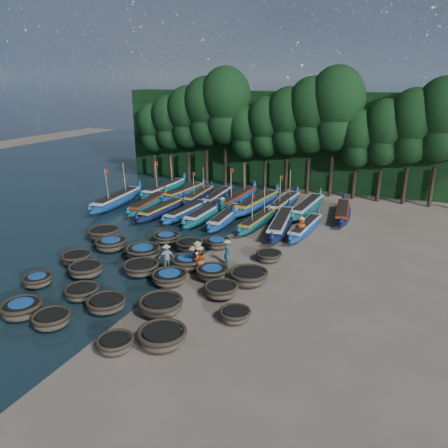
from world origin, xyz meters
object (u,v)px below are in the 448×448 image
at_px(fisherman_6, 301,227).
at_px(coracle_24, 269,256).
at_px(long_boat_3, 187,212).
at_px(coracle_20, 104,233).
at_px(long_boat_15, 284,203).
at_px(coracle_19, 249,276).
at_px(fisherman_4, 167,257).
at_px(coracle_10, 77,258).
at_px(long_boat_9, 165,189).
at_px(long_boat_17, 343,212).
at_px(coracle_12, 141,268).
at_px(long_boat_16, 307,207).
at_px(long_boat_0, 117,200).
at_px(fisherman_2, 200,260).
at_px(coracle_5, 38,280).
at_px(fisherman_5, 222,208).
at_px(coracle_21, 166,238).
at_px(long_boat_8, 305,228).
at_px(fisherman_3, 193,259).
at_px(long_boat_13, 237,199).
at_px(coracle_8, 161,305).
at_px(coracle_6, 82,292).
at_px(coracle_15, 111,244).
at_px(coracle_16, 143,252).
at_px(long_boat_2, 162,210).
at_px(coracle_1, 22,309).
at_px(coracle_23, 217,243).
at_px(coracle_13, 170,277).
at_px(coracle_18, 212,272).
at_px(long_boat_5, 226,217).
at_px(long_boat_11, 199,196).
at_px(coracle_17, 187,262).
at_px(coracle_14, 221,290).
at_px(coracle_3, 115,343).
at_px(long_boat_12, 217,197).
at_px(coracle_7, 106,304).
at_px(fisherman_0, 197,252).
at_px(long_boat_4, 207,213).
at_px(coracle_11, 86,270).
at_px(coracle_22, 189,245).
at_px(long_boat_14, 257,203).
at_px(long_boat_10, 184,192).
at_px(fisherman_1, 227,251).
at_px(coracle_9, 235,315).

bearing_deg(fisherman_6, coracle_24, -96.01).
bearing_deg(long_boat_3, coracle_20, -108.35).
bearing_deg(long_boat_15, coracle_19, -77.72).
xyz_separation_m(long_boat_15, fisherman_4, (-2.80, -15.82, 0.33)).
relative_size(coracle_10, long_boat_9, 0.26).
bearing_deg(coracle_20, long_boat_17, 39.40).
distance_m(coracle_12, long_boat_16, 17.63).
height_order(long_boat_0, fisherman_2, long_boat_0).
relative_size(coracle_5, fisherman_5, 0.87).
bearing_deg(long_boat_16, coracle_21, -120.59).
bearing_deg(long_boat_8, fisherman_3, -112.10).
relative_size(long_boat_3, long_boat_13, 0.81).
bearing_deg(coracle_8, coracle_6, -175.28).
xyz_separation_m(coracle_15, coracle_16, (2.80, -0.25, -0.00)).
bearing_deg(long_boat_2, fisherman_4, -54.36).
xyz_separation_m(coracle_1, coracle_23, (4.94, 12.44, -0.08)).
relative_size(coracle_13, coracle_20, 0.91).
bearing_deg(long_boat_2, coracle_18, -43.19).
xyz_separation_m(long_boat_5, long_boat_11, (-5.29, 5.37, -0.03)).
height_order(coracle_12, coracle_17, coracle_17).
relative_size(coracle_14, coracle_16, 0.96).
bearing_deg(coracle_3, long_boat_12, 104.50).
relative_size(coracle_20, coracle_24, 1.38).
bearing_deg(long_boat_17, coracle_21, -141.29).
xyz_separation_m(coracle_7, fisherman_6, (6.43, 14.45, 0.49)).
relative_size(long_boat_9, long_boat_16, 1.00).
distance_m(coracle_24, long_boat_9, 19.45).
bearing_deg(fisherman_0, long_boat_9, -152.54).
bearing_deg(coracle_19, coracle_8, -119.60).
bearing_deg(coracle_12, coracle_18, 15.93).
height_order(coracle_5, long_boat_4, long_boat_4).
distance_m(coracle_16, long_boat_13, 14.40).
height_order(coracle_1, fisherman_3, fisherman_3).
relative_size(coracle_19, fisherman_3, 1.44).
xyz_separation_m(long_boat_0, long_boat_11, (6.00, 4.84, -0.13)).
relative_size(coracle_7, coracle_18, 0.95).
relative_size(coracle_11, coracle_20, 0.87).
bearing_deg(long_boat_0, coracle_24, -26.96).
bearing_deg(coracle_19, coracle_14, -110.17).
relative_size(coracle_6, coracle_14, 0.84).
xyz_separation_m(long_boat_4, long_boat_15, (5.03, 5.61, -0.03)).
height_order(coracle_12, coracle_24, coracle_12).
relative_size(long_boat_9, long_boat_12, 1.13).
height_order(coracle_16, coracle_22, coracle_16).
height_order(coracle_16, long_boat_14, long_boat_14).
bearing_deg(long_boat_10, fisherman_5, -31.78).
distance_m(long_boat_11, fisherman_1, 15.48).
bearing_deg(long_boat_9, long_boat_16, -1.96).
height_order(coracle_9, coracle_24, coracle_9).
bearing_deg(coracle_23, long_boat_13, 105.10).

